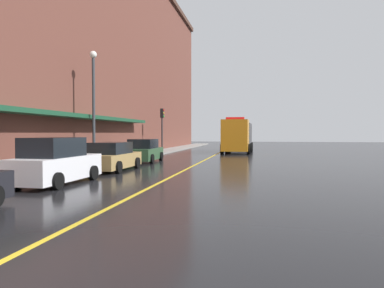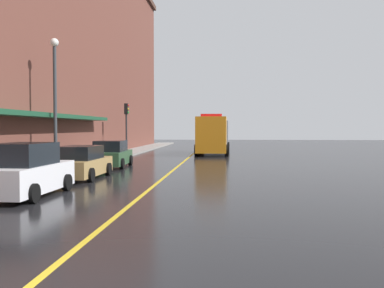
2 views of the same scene
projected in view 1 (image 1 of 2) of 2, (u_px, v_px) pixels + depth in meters
The scene contains 12 objects.
ground_plane at pixel (209, 158), 29.69m from camera, with size 112.00×112.00×0.00m, color black.
sidewalk_left at pixel (138, 156), 30.83m from camera, with size 2.40×70.00×0.15m, color gray.
lane_center_stripe at pixel (209, 158), 29.69m from camera, with size 0.16×70.00×0.01m, color gold.
brick_building_left at pixel (58, 41), 30.79m from camera, with size 12.33×64.00×19.88m.
parked_car_1 at pixel (56, 163), 14.47m from camera, with size 2.06×4.48×1.89m.
parked_car_2 at pixel (112, 157), 19.70m from camera, with size 2.11×4.44×1.56m.
parked_car_3 at pixel (144, 151), 25.54m from camera, with size 2.15×4.35×1.64m.
utility_truck at pixel (238, 136), 37.85m from camera, with size 3.04×8.94×3.59m.
parking_meter_0 at pixel (94, 150), 20.73m from camera, with size 0.14×0.18×1.33m.
parking_meter_1 at pixel (106, 149), 22.31m from camera, with size 0.14×0.18×1.33m.
street_lamp_left at pixel (94, 95), 21.95m from camera, with size 0.44×0.44×6.94m.
traffic_light_near at pixel (162, 122), 35.02m from camera, with size 0.38×0.36×4.30m.
Camera 1 is at (4.07, -4.39, 2.08)m, focal length 33.48 mm.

